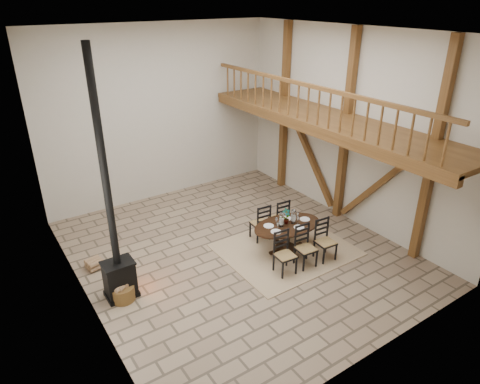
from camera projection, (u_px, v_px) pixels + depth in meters
ground at (237, 251)px, 10.35m from camera, size 8.00×8.00×0.00m
room_shell at (280, 122)px, 9.68m from camera, size 7.02×8.02×5.01m
rug at (286, 250)px, 10.39m from camera, size 3.00×2.50×0.02m
dining_table at (289, 238)px, 10.15m from camera, size 1.79×2.00×1.10m
wood_stove at (116, 249)px, 8.36m from camera, size 0.63×0.49×5.00m
log_basket at (123, 292)px, 8.65m from camera, size 0.48×0.48×0.40m
log_stack at (94, 264)px, 9.66m from camera, size 0.39×0.40×0.23m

